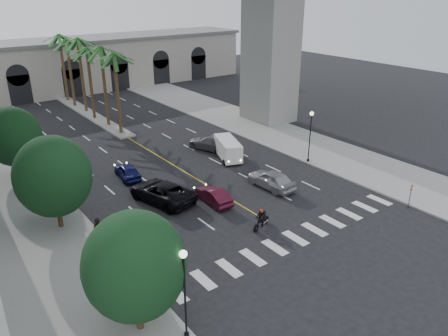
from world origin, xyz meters
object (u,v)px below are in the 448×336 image
(lamp_post_left_near, at_px, (185,288))
(motorcycle_rider, at_px, (262,219))
(car_a, at_px, (271,179))
(car_b, at_px, (214,195))
(car_d, at_px, (211,143))
(car_e, at_px, (128,171))
(car_c, at_px, (162,192))
(lamp_post_left_far, at_px, (52,159))
(lamp_post_right, at_px, (310,132))
(do_not_enter_sign, at_px, (411,191))
(pedestrian_a, at_px, (106,252))
(cargo_van, at_px, (228,148))
(pedestrian_b, at_px, (99,230))
(traffic_signal_far, at_px, (129,241))
(traffic_signal_near, at_px, (162,274))

(lamp_post_left_near, xyz_separation_m, motorcycle_rider, (10.45, 6.11, -2.52))
(car_a, distance_m, car_b, 5.86)
(lamp_post_left_near, distance_m, car_d, 27.93)
(motorcycle_rider, height_order, car_e, motorcycle_rider)
(car_d, height_order, car_e, car_d)
(lamp_post_left_near, xyz_separation_m, car_c, (6.61, 14.33, -2.36))
(lamp_post_left_far, bearing_deg, lamp_post_left_near, -90.00)
(lamp_post_left_near, distance_m, car_a, 19.22)
(lamp_post_right, xyz_separation_m, car_e, (-16.45, 7.40, -2.52))
(lamp_post_left_far, xyz_separation_m, do_not_enter_sign, (21.90, -19.82, -1.65))
(pedestrian_a, bearing_deg, lamp_post_left_near, -76.21)
(cargo_van, xyz_separation_m, pedestrian_b, (-16.95, -7.55, -0.06))
(car_c, bearing_deg, lamp_post_right, 161.07)
(cargo_van, bearing_deg, pedestrian_a, -128.68)
(lamp_post_left_far, distance_m, car_d, 17.26)
(lamp_post_left_far, relative_size, lamp_post_right, 1.00)
(car_d, distance_m, pedestrian_b, 20.29)
(car_b, bearing_deg, lamp_post_left_near, 52.55)
(car_e, bearing_deg, lamp_post_right, 163.24)
(traffic_signal_far, relative_size, pedestrian_a, 1.86)
(lamp_post_left_far, bearing_deg, car_d, 3.27)
(traffic_signal_far, distance_m, car_a, 16.29)
(car_e, xyz_separation_m, do_not_enter_sign, (15.55, -19.21, 0.87))
(lamp_post_left_near, xyz_separation_m, traffic_signal_near, (0.10, 2.50, -0.71))
(car_a, bearing_deg, car_d, -99.56)
(lamp_post_right, distance_m, car_c, 16.42)
(traffic_signal_far, xyz_separation_m, car_d, (16.97, 15.47, -1.70))
(car_c, relative_size, pedestrian_a, 3.15)
(car_e, xyz_separation_m, pedestrian_a, (-7.14, -12.06, 0.43))
(lamp_post_left_near, relative_size, pedestrian_a, 2.73)
(car_d, distance_m, car_e, 10.83)
(traffic_signal_far, distance_m, car_e, 15.35)
(car_d, bearing_deg, car_a, 63.36)
(traffic_signal_far, height_order, cargo_van, traffic_signal_far)
(car_b, xyz_separation_m, cargo_van, (6.95, 7.19, 0.48))
(lamp_post_left_near, distance_m, lamp_post_left_far, 21.00)
(motorcycle_rider, height_order, car_c, car_c)
(lamp_post_left_near, xyz_separation_m, car_a, (15.72, 10.80, -2.40))
(car_e, bearing_deg, lamp_post_left_far, 2.02)
(lamp_post_left_near, bearing_deg, traffic_signal_near, 87.71)
(traffic_signal_far, height_order, car_e, traffic_signal_far)
(lamp_post_left_near, bearing_deg, cargo_van, 47.99)
(lamp_post_right, relative_size, pedestrian_a, 2.73)
(car_a, relative_size, car_d, 0.86)
(traffic_signal_near, relative_size, car_b, 0.91)
(traffic_signal_far, relative_size, car_a, 0.76)
(traffic_signal_far, bearing_deg, car_b, 27.10)
(car_d, relative_size, do_not_enter_sign, 2.58)
(car_c, distance_m, cargo_van, 11.14)
(car_a, distance_m, car_e, 13.41)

